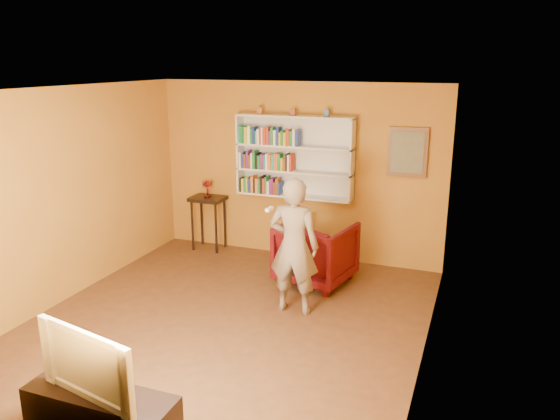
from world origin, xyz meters
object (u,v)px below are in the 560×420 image
(tv_cabinet, at_px, (102,417))
(console_table, at_px, (208,206))
(ruby_lustre, at_px, (207,186))
(person, at_px, (294,246))
(bookshelf, at_px, (296,157))
(armchair, at_px, (316,253))
(television, at_px, (96,360))

(tv_cabinet, bearing_deg, console_table, 107.49)
(ruby_lustre, distance_m, person, 2.66)
(bookshelf, bearing_deg, armchair, -54.72)
(console_table, xyz_separation_m, television, (1.42, -4.50, 0.03))
(armchair, bearing_deg, ruby_lustre, -7.81)
(ruby_lustre, bearing_deg, armchair, -19.03)
(console_table, bearing_deg, bookshelf, 6.35)
(tv_cabinet, bearing_deg, armchair, 80.59)
(console_table, height_order, television, television)
(person, distance_m, television, 2.90)
(console_table, xyz_separation_m, armchair, (2.05, -0.71, -0.29))
(television, bearing_deg, ruby_lustre, 119.70)
(bookshelf, bearing_deg, person, -71.23)
(console_table, distance_m, person, 2.66)
(television, bearing_deg, person, 89.43)
(person, xyz_separation_m, tv_cabinet, (-0.64, -2.82, -0.62))
(bookshelf, distance_m, tv_cabinet, 4.86)
(console_table, distance_m, television, 4.72)
(bookshelf, relative_size, person, 1.07)
(bookshelf, xyz_separation_m, person, (0.62, -1.84, -0.75))
(ruby_lustre, xyz_separation_m, armchair, (2.05, -0.71, -0.63))
(bookshelf, distance_m, ruby_lustre, 1.54)
(ruby_lustre, distance_m, television, 4.73)
(armchair, relative_size, tv_cabinet, 0.74)
(person, bearing_deg, bookshelf, -74.84)
(ruby_lustre, height_order, person, person)
(person, bearing_deg, tv_cabinet, 73.61)
(console_table, bearing_deg, ruby_lustre, -53.13)
(tv_cabinet, bearing_deg, television, 180.00)
(console_table, relative_size, tv_cabinet, 0.68)
(armchair, height_order, person, person)
(ruby_lustre, relative_size, armchair, 0.28)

